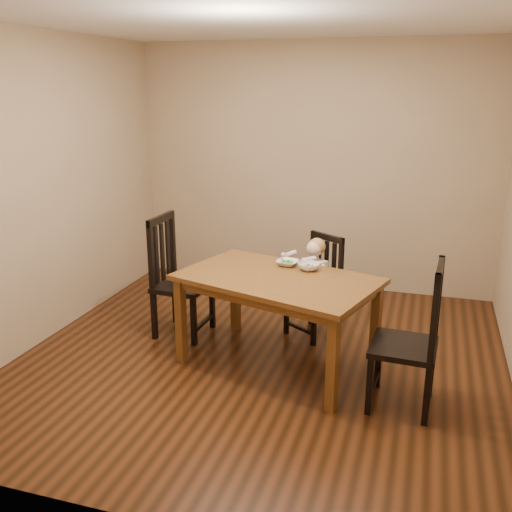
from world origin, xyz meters
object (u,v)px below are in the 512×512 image
(dining_table, at_px, (277,287))
(bowl_veg, at_px, (309,266))
(chair_left, at_px, (177,278))
(chair_right, at_px, (412,340))
(toddler, at_px, (314,277))
(bowl_peas, at_px, (288,263))
(chair_child, at_px, (317,288))

(dining_table, bearing_deg, bowl_veg, 51.33)
(chair_left, distance_m, chair_right, 2.23)
(chair_right, height_order, toddler, chair_right)
(dining_table, bearing_deg, bowl_peas, 89.40)
(dining_table, distance_m, toddler, 0.70)
(chair_child, xyz_separation_m, chair_right, (0.89, -1.06, 0.08))
(dining_table, relative_size, bowl_veg, 9.47)
(chair_right, height_order, bowl_peas, chair_right)
(bowl_veg, bearing_deg, chair_child, 91.53)
(chair_child, height_order, chair_left, chair_left)
(dining_table, height_order, chair_right, chair_right)
(chair_left, relative_size, toddler, 2.35)
(chair_child, xyz_separation_m, bowl_veg, (0.01, -0.46, 0.35))
(bowl_veg, bearing_deg, toddler, 95.10)
(dining_table, bearing_deg, chair_left, 161.60)
(toddler, bearing_deg, chair_child, -90.00)
(toddler, bearing_deg, bowl_peas, 97.87)
(chair_child, relative_size, bowl_peas, 5.14)
(dining_table, distance_m, chair_child, 0.77)
(chair_child, height_order, bowl_peas, chair_child)
(chair_left, bearing_deg, bowl_peas, 90.05)
(bowl_peas, relative_size, bowl_veg, 0.99)
(chair_left, bearing_deg, chair_right, 73.77)
(dining_table, relative_size, bowl_peas, 9.52)
(chair_child, relative_size, toddler, 1.97)
(toddler, bearing_deg, chair_left, 46.80)
(chair_child, distance_m, chair_left, 1.29)
(chair_right, bearing_deg, bowl_peas, 61.57)
(dining_table, xyz_separation_m, bowl_veg, (0.20, 0.25, 0.12))
(chair_child, height_order, toddler, chair_child)
(dining_table, distance_m, chair_left, 1.11)
(toddler, relative_size, bowl_peas, 2.61)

